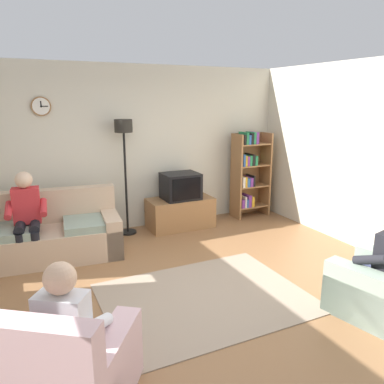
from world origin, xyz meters
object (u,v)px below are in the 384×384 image
(couch, at_px, (49,236))
(floor_lamp, at_px, (124,145))
(person_in_left_armchair, at_px, (71,325))
(person_on_couch, at_px, (27,213))
(tv, at_px, (181,186))
(bookshelf, at_px, (248,172))
(armchair_near_window, at_px, (68,372))
(tv_stand, at_px, (180,213))
(person_in_right_armchair, at_px, (380,258))

(couch, xyz_separation_m, floor_lamp, (1.25, 0.47, 1.14))
(person_in_left_armchair, bearing_deg, person_on_couch, 93.48)
(floor_lamp, distance_m, person_in_left_armchair, 3.64)
(tv, height_order, bookshelf, bookshelf)
(floor_lamp, relative_size, person_on_couch, 1.49)
(couch, xyz_separation_m, person_on_couch, (-0.26, -0.11, 0.39))
(armchair_near_window, relative_size, person_in_left_armchair, 1.05)
(tv_stand, distance_m, person_in_left_armchair, 3.91)
(person_on_couch, bearing_deg, bookshelf, 8.19)
(tv_stand, bearing_deg, person_in_right_armchair, -77.46)
(couch, distance_m, person_in_right_armchair, 4.13)
(person_on_couch, relative_size, person_in_right_armchair, 1.11)
(person_in_right_armchair, bearing_deg, tv, 102.63)
(person_on_couch, relative_size, person_in_left_armchair, 1.11)
(floor_lamp, xyz_separation_m, armchair_near_window, (-1.39, -3.35, -1.16))
(couch, distance_m, tv, 2.22)
(couch, distance_m, armchair_near_window, 2.88)
(person_in_right_armchair, bearing_deg, bookshelf, 78.78)
(person_in_right_armchair, bearing_deg, armchair_near_window, 178.78)
(tv, bearing_deg, person_in_right_armchair, -77.37)
(person_on_couch, bearing_deg, tv_stand, 11.34)
(person_on_couch, distance_m, person_in_right_armchair, 4.23)
(person_on_couch, bearing_deg, person_in_left_armchair, -86.52)
(tv_stand, bearing_deg, person_on_couch, -168.66)
(tv_stand, bearing_deg, armchair_near_window, -125.19)
(tv_stand, distance_m, bookshelf, 1.52)
(armchair_near_window, bearing_deg, floor_lamp, 67.48)
(tv_stand, distance_m, floor_lamp, 1.50)
(couch, distance_m, person_on_couch, 0.48)
(floor_lamp, bearing_deg, person_on_couch, -158.84)
(person_in_left_armchair, bearing_deg, floor_lamp, 67.79)
(bookshelf, xyz_separation_m, person_in_right_armchair, (-0.67, -3.38, -0.23))
(armchair_near_window, height_order, person_in_right_armchair, person_in_right_armchair)
(bookshelf, relative_size, floor_lamp, 0.85)
(armchair_near_window, bearing_deg, tv_stand, 54.81)
(tv_stand, relative_size, armchair_near_window, 0.93)
(couch, relative_size, tv_stand, 1.80)
(tv, xyz_separation_m, person_in_right_armchair, (0.74, -3.29, -0.13))
(person_on_couch, xyz_separation_m, person_in_left_armchair, (0.16, -2.70, -0.09))
(armchair_near_window, bearing_deg, couch, 87.14)
(couch, xyz_separation_m, person_in_left_armchair, (-0.09, -2.81, 0.29))
(person_in_left_armchair, xyz_separation_m, person_in_right_armchair, (2.98, -0.14, 0.00))
(bookshelf, bearing_deg, tv_stand, -177.30)
(armchair_near_window, xyz_separation_m, person_in_right_armchair, (3.03, -0.06, 0.32))
(armchair_near_window, bearing_deg, person_in_right_armchair, -1.22)
(floor_lamp, xyz_separation_m, person_in_left_armchair, (-1.34, -3.28, -0.85))
(couch, distance_m, floor_lamp, 1.75)
(armchair_near_window, relative_size, person_on_couch, 0.95)
(person_in_left_armchair, bearing_deg, person_in_right_armchair, -2.64)
(couch, xyz_separation_m, tv, (2.15, 0.35, 0.42))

